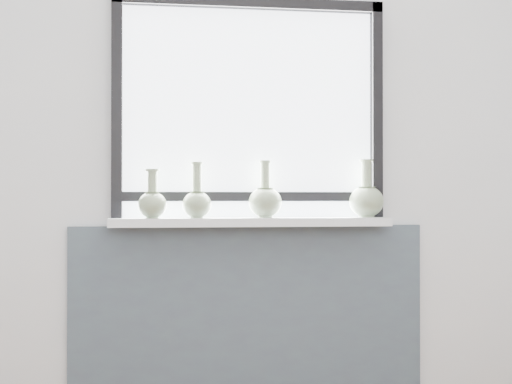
{
  "coord_description": "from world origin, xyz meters",
  "views": [
    {
      "loc": [
        -0.45,
        -1.61,
        0.99
      ],
      "look_at": [
        0.0,
        1.55,
        1.02
      ],
      "focal_mm": 50.0,
      "sensor_mm": 36.0,
      "label": 1
    }
  ],
  "objects": [
    {
      "name": "vase_b",
      "position": [
        -0.26,
        1.7,
        0.98
      ],
      "size": [
        0.14,
        0.14,
        0.26
      ],
      "rotation": [
        0.0,
        0.0,
        -0.33
      ],
      "color": "#8DA27D",
      "rests_on": "windowsill"
    },
    {
      "name": "vase_c",
      "position": [
        0.07,
        1.71,
        0.98
      ],
      "size": [
        0.16,
        0.16,
        0.27
      ],
      "rotation": [
        0.0,
        0.0,
        0.41
      ],
      "color": "#8DA27D",
      "rests_on": "windowsill"
    },
    {
      "name": "vase_d",
      "position": [
        0.56,
        1.71,
        0.99
      ],
      "size": [
        0.17,
        0.17,
        0.28
      ],
      "rotation": [
        0.0,
        0.0,
        -0.11
      ],
      "color": "#8DA27D",
      "rests_on": "windowsill"
    },
    {
      "name": "window",
      "position": [
        0.0,
        1.77,
        1.44
      ],
      "size": [
        1.3,
        0.06,
        1.05
      ],
      "color": "black",
      "rests_on": "windowsill"
    },
    {
      "name": "apron_panel",
      "position": [
        0.0,
        1.78,
        0.43
      ],
      "size": [
        1.7,
        0.03,
        0.86
      ],
      "primitive_type": "cube",
      "color": "#43555E",
      "rests_on": "ground"
    },
    {
      "name": "back_wall",
      "position": [
        0.0,
        1.81,
        1.3
      ],
      "size": [
        3.6,
        0.02,
        2.6
      ],
      "primitive_type": "cube",
      "color": "silver",
      "rests_on": "ground"
    },
    {
      "name": "vase_a",
      "position": [
        -0.46,
        1.68,
        0.97
      ],
      "size": [
        0.13,
        0.13,
        0.23
      ],
      "rotation": [
        0.0,
        0.0,
        -0.03
      ],
      "color": "#8DA27D",
      "rests_on": "windowsill"
    },
    {
      "name": "windowsill",
      "position": [
        0.0,
        1.71,
        0.88
      ],
      "size": [
        1.32,
        0.18,
        0.04
      ],
      "primitive_type": "cube",
      "color": "white",
      "rests_on": "apron_panel"
    }
  ]
}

